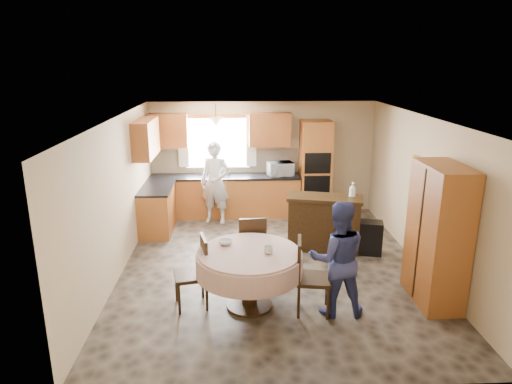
{
  "coord_description": "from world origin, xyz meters",
  "views": [
    {
      "loc": [
        -0.6,
        -7.05,
        3.37
      ],
      "look_at": [
        -0.27,
        0.3,
        1.23
      ],
      "focal_mm": 32.0,
      "sensor_mm": 36.0,
      "label": 1
    }
  ],
  "objects_px": {
    "cupboard": "(438,235)",
    "chair_left": "(196,269)",
    "sideboard": "(324,225)",
    "chair_right": "(308,273)",
    "dining_table": "(249,264)",
    "oven_tower": "(315,169)",
    "person_dining": "(338,259)",
    "chair_back": "(252,244)",
    "person_sink": "(215,183)"
  },
  "relations": [
    {
      "from": "sideboard",
      "to": "chair_left",
      "type": "height_order",
      "value": "chair_left"
    },
    {
      "from": "oven_tower",
      "to": "cupboard",
      "type": "height_order",
      "value": "oven_tower"
    },
    {
      "from": "chair_right",
      "to": "person_dining",
      "type": "bearing_deg",
      "value": -89.2
    },
    {
      "from": "oven_tower",
      "to": "dining_table",
      "type": "xyz_separation_m",
      "value": [
        -1.58,
        -3.96,
        -0.4
      ]
    },
    {
      "from": "person_sink",
      "to": "person_dining",
      "type": "relative_size",
      "value": 1.08
    },
    {
      "from": "sideboard",
      "to": "oven_tower",
      "type": "bearing_deg",
      "value": 99.16
    },
    {
      "from": "chair_right",
      "to": "cupboard",
      "type": "bearing_deg",
      "value": -74.68
    },
    {
      "from": "sideboard",
      "to": "cupboard",
      "type": "height_order",
      "value": "cupboard"
    },
    {
      "from": "oven_tower",
      "to": "cupboard",
      "type": "relative_size",
      "value": 1.05
    },
    {
      "from": "cupboard",
      "to": "dining_table",
      "type": "height_order",
      "value": "cupboard"
    },
    {
      "from": "chair_left",
      "to": "chair_right",
      "type": "height_order",
      "value": "chair_right"
    },
    {
      "from": "sideboard",
      "to": "chair_back",
      "type": "xyz_separation_m",
      "value": [
        -1.36,
        -1.08,
        0.1
      ]
    },
    {
      "from": "person_dining",
      "to": "chair_left",
      "type": "bearing_deg",
      "value": -6.98
    },
    {
      "from": "oven_tower",
      "to": "chair_right",
      "type": "distance_m",
      "value": 4.23
    },
    {
      "from": "person_dining",
      "to": "oven_tower",
      "type": "bearing_deg",
      "value": -94.07
    },
    {
      "from": "oven_tower",
      "to": "chair_back",
      "type": "height_order",
      "value": "oven_tower"
    },
    {
      "from": "chair_left",
      "to": "chair_back",
      "type": "bearing_deg",
      "value": 123.48
    },
    {
      "from": "person_dining",
      "to": "chair_right",
      "type": "bearing_deg",
      "value": -6.01
    },
    {
      "from": "chair_right",
      "to": "person_sink",
      "type": "distance_m",
      "value": 3.98
    },
    {
      "from": "cupboard",
      "to": "dining_table",
      "type": "xyz_separation_m",
      "value": [
        -2.65,
        -0.07,
        -0.35
      ]
    },
    {
      "from": "sideboard",
      "to": "chair_left",
      "type": "distance_m",
      "value": 2.9
    },
    {
      "from": "sideboard",
      "to": "dining_table",
      "type": "relative_size",
      "value": 0.9
    },
    {
      "from": "chair_back",
      "to": "chair_right",
      "type": "bearing_deg",
      "value": 118.46
    },
    {
      "from": "oven_tower",
      "to": "chair_back",
      "type": "bearing_deg",
      "value": -116.36
    },
    {
      "from": "dining_table",
      "to": "person_dining",
      "type": "relative_size",
      "value": 0.91
    },
    {
      "from": "chair_back",
      "to": "person_dining",
      "type": "distance_m",
      "value": 1.6
    },
    {
      "from": "oven_tower",
      "to": "sideboard",
      "type": "distance_m",
      "value": 2.06
    },
    {
      "from": "chair_right",
      "to": "sideboard",
      "type": "bearing_deg",
      "value": -8.36
    },
    {
      "from": "sideboard",
      "to": "cupboard",
      "type": "relative_size",
      "value": 0.66
    },
    {
      "from": "oven_tower",
      "to": "chair_back",
      "type": "distance_m",
      "value": 3.44
    },
    {
      "from": "chair_right",
      "to": "person_sink",
      "type": "xyz_separation_m",
      "value": [
        -1.4,
        3.71,
        0.29
      ]
    },
    {
      "from": "dining_table",
      "to": "chair_left",
      "type": "distance_m",
      "value": 0.75
    },
    {
      "from": "oven_tower",
      "to": "chair_left",
      "type": "relative_size",
      "value": 2.07
    },
    {
      "from": "cupboard",
      "to": "chair_back",
      "type": "distance_m",
      "value": 2.75
    },
    {
      "from": "sideboard",
      "to": "chair_right",
      "type": "height_order",
      "value": "chair_right"
    },
    {
      "from": "person_dining",
      "to": "sideboard",
      "type": "bearing_deg",
      "value": -95.09
    },
    {
      "from": "sideboard",
      "to": "chair_left",
      "type": "relative_size",
      "value": 1.3
    },
    {
      "from": "sideboard",
      "to": "dining_table",
      "type": "height_order",
      "value": "sideboard"
    },
    {
      "from": "sideboard",
      "to": "person_sink",
      "type": "xyz_separation_m",
      "value": [
        -2.04,
        1.56,
        0.4
      ]
    },
    {
      "from": "chair_left",
      "to": "chair_right",
      "type": "bearing_deg",
      "value": 68.66
    },
    {
      "from": "sideboard",
      "to": "dining_table",
      "type": "bearing_deg",
      "value": -112.15
    },
    {
      "from": "oven_tower",
      "to": "person_dining",
      "type": "distance_m",
      "value": 4.2
    },
    {
      "from": "cupboard",
      "to": "chair_left",
      "type": "xyz_separation_m",
      "value": [
        -3.39,
        0.0,
        -0.44
      ]
    },
    {
      "from": "dining_table",
      "to": "person_sink",
      "type": "bearing_deg",
      "value": 99.7
    },
    {
      "from": "chair_back",
      "to": "person_sink",
      "type": "bearing_deg",
      "value": -81.13
    },
    {
      "from": "oven_tower",
      "to": "person_sink",
      "type": "xyz_separation_m",
      "value": [
        -2.19,
        -0.41,
        -0.19
      ]
    },
    {
      "from": "dining_table",
      "to": "chair_right",
      "type": "relative_size",
      "value": 1.39
    },
    {
      "from": "dining_table",
      "to": "chair_left",
      "type": "xyz_separation_m",
      "value": [
        -0.74,
        0.07,
        -0.09
      ]
    },
    {
      "from": "chair_back",
      "to": "person_sink",
      "type": "distance_m",
      "value": 2.74
    },
    {
      "from": "chair_right",
      "to": "dining_table",
      "type": "bearing_deg",
      "value": 86.71
    }
  ]
}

